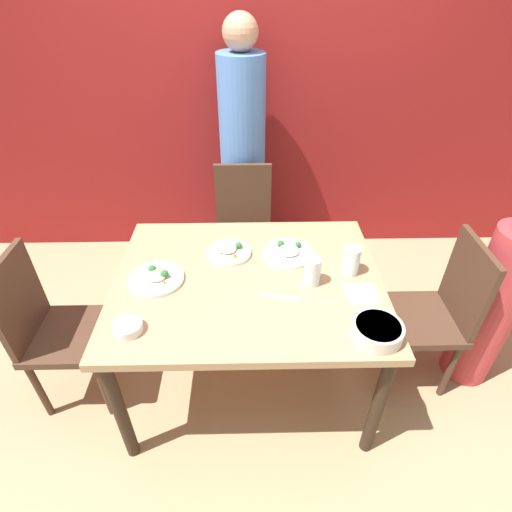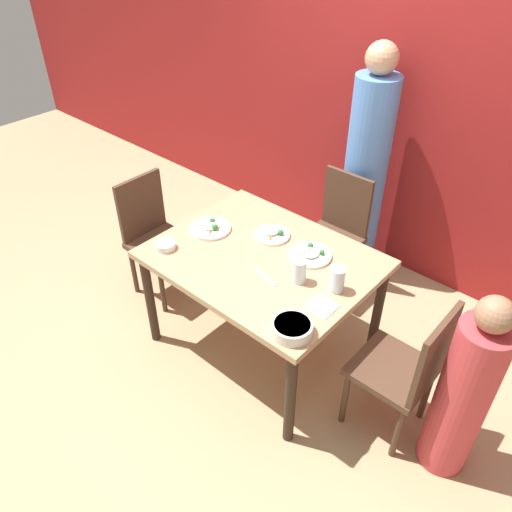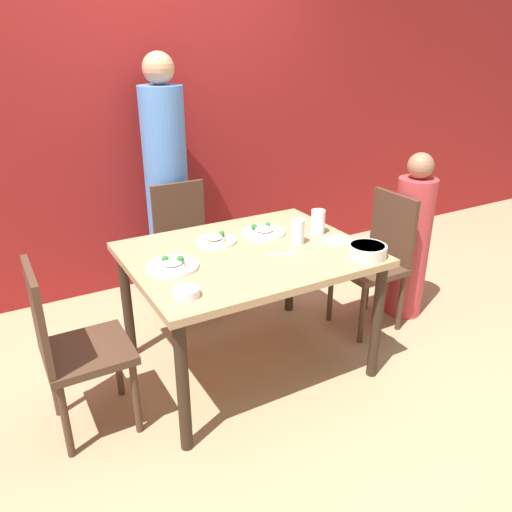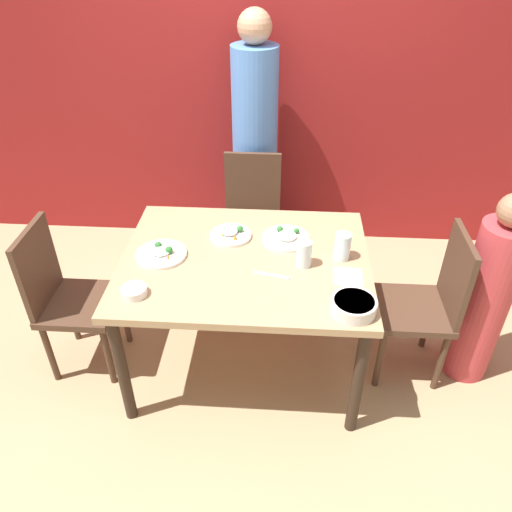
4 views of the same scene
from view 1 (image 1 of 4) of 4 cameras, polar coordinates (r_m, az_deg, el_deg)
The scene contains 17 objects.
ground_plane at distance 2.47m, azimuth -0.95°, elevation -16.57°, with size 10.00×10.00×0.00m, color tan.
wall_back at distance 2.98m, azimuth -1.46°, elevation 24.55°, with size 10.00×0.06×2.70m.
dining_table at distance 1.97m, azimuth -1.14°, elevation -4.97°, with size 1.28×1.01×0.74m.
chair_adult_spot at distance 2.76m, azimuth -1.77°, elevation 4.02°, with size 0.40×0.40×0.91m.
chair_child_spot at distance 2.32m, azimuth 24.15°, elevation -7.15°, with size 0.40×0.40×0.91m.
chair_empty_left at distance 2.28m, azimuth -26.93°, elevation -9.06°, with size 0.40×0.40×0.91m.
person_adult at distance 2.89m, azimuth -1.87°, elevation 13.07°, with size 0.31×0.31×1.75m.
person_child at distance 2.43m, azimuth 30.78°, elevation -5.92°, with size 0.26×0.26×1.15m.
bowl_curry at distance 1.70m, azimuth 16.93°, elevation -10.13°, with size 0.21×0.21×0.07m.
plate_rice_adult at distance 2.07m, azimuth 4.61°, elevation 0.54°, with size 0.26×0.26×0.05m.
plate_rice_child at distance 2.07m, azimuth -3.83°, elevation 0.65°, with size 0.23×0.23×0.05m.
plate_noodles at distance 1.96m, azimuth -14.06°, elevation -3.01°, with size 0.26×0.26×0.06m.
bowl_rice_small at distance 1.74m, azimuth -17.84°, elevation -9.63°, with size 0.12×0.12×0.04m.
glass_water_tall at distance 1.97m, azimuth 13.43°, elevation -0.62°, with size 0.08×0.08×0.14m.
glass_water_short at distance 1.87m, azimuth 8.07°, elevation -2.15°, with size 0.08×0.08×0.14m.
napkin_folded at distance 1.89m, azimuth 14.85°, elevation -5.28°, with size 0.14×0.14×0.01m.
fork_steel at distance 1.82m, azimuth 3.38°, elevation -5.86°, with size 0.18×0.06×0.01m.
Camera 1 is at (0.01, -1.48, 1.98)m, focal length 28.00 mm.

